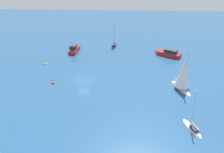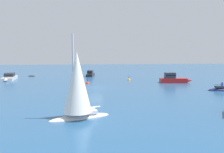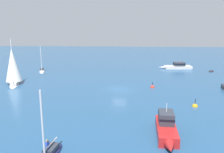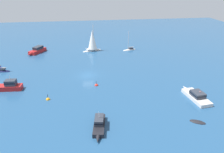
{
  "view_description": "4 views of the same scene",
  "coord_description": "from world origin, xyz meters",
  "views": [
    {
      "loc": [
        -8.51,
        42.69,
        22.69
      ],
      "look_at": [
        -6.36,
        3.2,
        2.75
      ],
      "focal_mm": 36.48,
      "sensor_mm": 36.0,
      "label": 1
    },
    {
      "loc": [
        -44.15,
        1.24,
        6.95
      ],
      "look_at": [
        -2.78,
        -2.8,
        2.42
      ],
      "focal_mm": 37.46,
      "sensor_mm": 36.0,
      "label": 2
    },
    {
      "loc": [
        0.93,
        -40.1,
        11.4
      ],
      "look_at": [
        -1.58,
        5.43,
        1.09
      ],
      "focal_mm": 37.58,
      "sensor_mm": 36.0,
      "label": 3
    },
    {
      "loc": [
        49.0,
        -1.08,
        21.38
      ],
      "look_at": [
        4.4,
        5.41,
        1.22
      ],
      "focal_mm": 34.45,
      "sensor_mm": 36.0,
      "label": 4
    }
  ],
  "objects": [
    {
      "name": "dinghy",
      "position": [
        22.06,
        17.16,
        0.0
      ],
      "size": [
        2.24,
        2.74,
        0.5
      ],
      "rotation": [
        0.0,
        0.0,
        4.17
      ],
      "color": "black",
      "rests_on": "ground"
    },
    {
      "name": "ketch",
      "position": [
        -19.18,
        14.79,
        0.17
      ],
      "size": [
        2.62,
        4.94,
        6.8
      ],
      "rotation": [
        0.0,
        0.0,
        5.02
      ],
      "color": "silver",
      "rests_on": "ground"
    },
    {
      "name": "launch_1",
      "position": [
        -20.6,
        -15.43,
        0.82
      ],
      "size": [
        7.43,
        5.34,
        2.67
      ],
      "rotation": [
        0.0,
        0.0,
        5.75
      ],
      "color": "#B21E1E",
      "rests_on": "ground"
    },
    {
      "name": "sloop_1",
      "position": [
        -5.58,
        -22.27,
        0.14
      ],
      "size": [
        2.08,
        5.47,
        6.83
      ],
      "rotation": [
        0.0,
        0.0,
        4.56
      ],
      "color": "#191E4C",
      "rests_on": "ground"
    },
    {
      "name": "ground_plane",
      "position": [
        0.0,
        0.0,
        0.0
      ],
      "size": [
        160.0,
        160.0,
        0.0
      ],
      "primitive_type": "plane",
      "color": "navy"
    },
    {
      "name": "powerboat",
      "position": [
        5.35,
        -17.27,
        0.83
      ],
      "size": [
        2.36,
        7.25,
        3.21
      ],
      "rotation": [
        0.0,
        0.0,
        4.64
      ],
      "color": "#B21E1E",
      "rests_on": "ground"
    },
    {
      "name": "channel_buoy",
      "position": [
        6.05,
        1.65,
        0.01
      ],
      "size": [
        0.8,
        0.8,
        1.41
      ],
      "color": "red",
      "rests_on": "ground"
    },
    {
      "name": "launch",
      "position": [
        14.69,
        20.72,
        0.63
      ],
      "size": [
        8.64,
        3.2,
        1.85
      ],
      "rotation": [
        0.0,
        0.0,
        3.24
      ],
      "color": "silver",
      "rests_on": "ground"
    },
    {
      "name": "motor_cruiser",
      "position": [
        21.14,
        0.92,
        0.66
      ],
      "size": [
        6.81,
        2.53,
        2.75
      ],
      "rotation": [
        0.0,
        0.0,
        6.13
      ],
      "color": "black",
      "rests_on": "ground"
    },
    {
      "name": "mooring_buoy",
      "position": [
        10.88,
        -8.25,
        0.01
      ],
      "size": [
        0.78,
        0.78,
        1.54
      ],
      "color": "orange",
      "rests_on": "ground"
    },
    {
      "name": "sloop",
      "position": [
        -20.24,
        2.44,
        3.3
      ],
      "size": [
        3.81,
        6.67,
        9.07
      ],
      "rotation": [
        0.0,
        0.0,
        1.92
      ],
      "color": "silver",
      "rests_on": "ground"
    }
  ]
}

